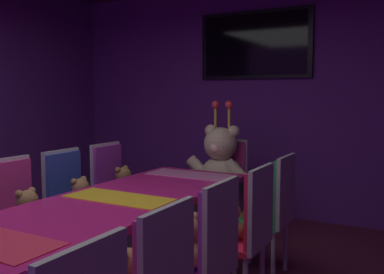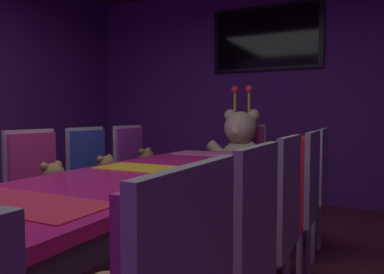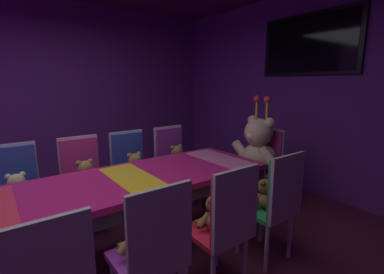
{
  "view_description": "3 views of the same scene",
  "coord_description": "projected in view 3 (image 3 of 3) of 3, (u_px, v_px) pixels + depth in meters",
  "views": [
    {
      "loc": [
        1.87,
        -1.83,
        1.45
      ],
      "look_at": [
        0.1,
        1.37,
        1.1
      ],
      "focal_mm": 40.47,
      "sensor_mm": 36.0,
      "label": 1
    },
    {
      "loc": [
        1.25,
        -1.47,
        1.08
      ],
      "look_at": [
        -0.2,
        1.44,
        0.89
      ],
      "focal_mm": 34.36,
      "sensor_mm": 36.0,
      "label": 2
    },
    {
      "loc": [
        2.11,
        -0.42,
        1.54
      ],
      "look_at": [
        -0.11,
        1.24,
        0.99
      ],
      "focal_mm": 25.53,
      "sensor_mm": 36.0,
      "label": 3
    }
  ],
  "objects": [
    {
      "name": "wall_back",
      "position": [
        308.0,
        93.0,
        3.82
      ],
      "size": [
        5.2,
        0.12,
        2.8
      ],
      "primitive_type": "cube",
      "color": "#59267F",
      "rests_on": "ground_plane"
    },
    {
      "name": "wall_left",
      "position": [
        22.0,
        93.0,
        3.97
      ],
      "size": [
        0.12,
        6.4,
        2.8
      ],
      "primitive_type": "cube",
      "color": "#59267F",
      "rests_on": "ground_plane"
    },
    {
      "name": "banquet_table",
      "position": [
        70.0,
        201.0,
        2.08
      ],
      "size": [
        0.9,
        3.56,
        0.75
      ],
      "color": "#C61E72",
      "rests_on": "ground_plane"
    },
    {
      "name": "chair_left_2",
      "position": [
        16.0,
        185.0,
        2.56
      ],
      "size": [
        0.42,
        0.41,
        0.98
      ],
      "color": "#2D47B2",
      "rests_on": "ground_plane"
    },
    {
      "name": "teddy_left_2",
      "position": [
        18.0,
        191.0,
        2.45
      ],
      "size": [
        0.24,
        0.31,
        0.29
      ],
      "color": "beige",
      "rests_on": "chair_left_2"
    },
    {
      "name": "chair_left_3",
      "position": [
        82.0,
        173.0,
        2.92
      ],
      "size": [
        0.42,
        0.41,
        0.98
      ],
      "color": "#CC338C",
      "rests_on": "ground_plane"
    },
    {
      "name": "teddy_left_3",
      "position": [
        86.0,
        177.0,
        2.8
      ],
      "size": [
        0.26,
        0.33,
        0.31
      ],
      "color": "#9E7247",
      "rests_on": "chair_left_3"
    },
    {
      "name": "chair_left_4",
      "position": [
        130.0,
        164.0,
        3.24
      ],
      "size": [
        0.42,
        0.41,
        0.98
      ],
      "color": "#2D47B2",
      "rests_on": "ground_plane"
    },
    {
      "name": "teddy_left_4",
      "position": [
        135.0,
        168.0,
        3.13
      ],
      "size": [
        0.25,
        0.32,
        0.3
      ],
      "color": "#9E7247",
      "rests_on": "chair_left_4"
    },
    {
      "name": "chair_left_5",
      "position": [
        171.0,
        156.0,
        3.59
      ],
      "size": [
        0.42,
        0.41,
        0.98
      ],
      "color": "purple",
      "rests_on": "ground_plane"
    },
    {
      "name": "teddy_left_5",
      "position": [
        178.0,
        159.0,
        3.47
      ],
      "size": [
        0.26,
        0.33,
        0.31
      ],
      "color": "olive",
      "rests_on": "chair_left_5"
    },
    {
      "name": "chair_right_3",
      "position": [
        155.0,
        246.0,
        1.61
      ],
      "size": [
        0.42,
        0.41,
        0.98
      ],
      "rotation": [
        0.0,
        0.0,
        3.14
      ],
      "color": "purple",
      "rests_on": "ground_plane"
    },
    {
      "name": "teddy_right_3",
      "position": [
        143.0,
        235.0,
        1.72
      ],
      "size": [
        0.26,
        0.33,
        0.32
      ],
      "rotation": [
        0.0,
        0.0,
        3.14
      ],
      "color": "#9E7247",
      "rests_on": "chair_right_3"
    },
    {
      "name": "chair_right_4",
      "position": [
        227.0,
        219.0,
        1.93
      ],
      "size": [
        0.42,
        0.41,
        0.98
      ],
      "rotation": [
        0.0,
        0.0,
        3.14
      ],
      "color": "red",
      "rests_on": "ground_plane"
    },
    {
      "name": "teddy_right_4",
      "position": [
        214.0,
        214.0,
        2.04
      ],
      "size": [
        0.22,
        0.28,
        0.27
      ],
      "rotation": [
        0.0,
        0.0,
        3.14
      ],
      "color": "olive",
      "rests_on": "chair_right_4"
    },
    {
      "name": "chair_right_5",
      "position": [
        278.0,
        198.0,
        2.28
      ],
      "size": [
        0.42,
        0.41,
        0.98
      ],
      "rotation": [
        0.0,
        0.0,
        3.14
      ],
      "color": "#268C4C",
      "rests_on": "ground_plane"
    },
    {
      "name": "teddy_right_5",
      "position": [
        264.0,
        195.0,
        2.4
      ],
      "size": [
        0.22,
        0.28,
        0.27
      ],
      "rotation": [
        0.0,
        0.0,
        3.14
      ],
      "color": "brown",
      "rests_on": "chair_right_5"
    },
    {
      "name": "throne_chair",
      "position": [
        265.0,
        159.0,
        3.46
      ],
      "size": [
        0.41,
        0.42,
        0.98
      ],
      "rotation": [
        0.0,
        0.0,
        -1.57
      ],
      "color": "#CC338C",
      "rests_on": "ground_plane"
    },
    {
      "name": "king_teddy_bear",
      "position": [
        257.0,
        149.0,
        3.32
      ],
      "size": [
        0.73,
        0.56,
        0.94
      ],
      "rotation": [
        0.0,
        0.0,
        -1.57
      ],
      "color": "beige",
      "rests_on": "throne_chair"
    },
    {
      "name": "wall_tv",
      "position": [
        309.0,
        44.0,
        3.64
      ],
      "size": [
        1.38,
        0.06,
        0.8
      ],
      "color": "black"
    }
  ]
}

